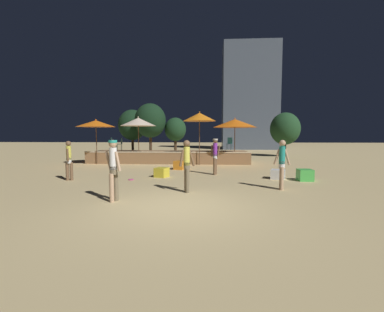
{
  "coord_description": "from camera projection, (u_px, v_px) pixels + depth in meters",
  "views": [
    {
      "loc": [
        0.76,
        -6.6,
        1.91
      ],
      "look_at": [
        0.0,
        5.7,
        0.9
      ],
      "focal_mm": 24.0,
      "sensor_mm": 36.0,
      "label": 1
    }
  ],
  "objects": [
    {
      "name": "frisbee_disc",
      "position": [
        131.0,
        180.0,
        10.91
      ],
      "size": [
        0.23,
        0.23,
        0.03
      ],
      "color": "#E54C99",
      "rests_on": "ground"
    },
    {
      "name": "background_tree_1",
      "position": [
        132.0,
        125.0,
        28.77
      ],
      "size": [
        3.1,
        3.1,
        4.75
      ],
      "color": "#3D2B1C",
      "rests_on": "ground"
    },
    {
      "name": "person_1",
      "position": [
        113.0,
        167.0,
        7.32
      ],
      "size": [
        0.56,
        0.29,
        1.78
      ],
      "rotation": [
        0.0,
        0.0,
        4.32
      ],
      "color": "#72664C",
      "rests_on": "ground"
    },
    {
      "name": "person_3",
      "position": [
        187.0,
        164.0,
        8.52
      ],
      "size": [
        0.54,
        0.29,
        1.74
      ],
      "rotation": [
        0.0,
        0.0,
        1.89
      ],
      "color": "#72664C",
      "rests_on": "ground"
    },
    {
      "name": "patio_umbrella_3",
      "position": [
        138.0,
        122.0,
        16.73
      ],
      "size": [
        2.31,
        2.31,
        3.12
      ],
      "color": "brown",
      "rests_on": "ground"
    },
    {
      "name": "bistro_chair_2",
      "position": [
        121.0,
        143.0,
        17.83
      ],
      "size": [
        0.41,
        0.41,
        0.9
      ],
      "rotation": [
        0.0,
        0.0,
        4.88
      ],
      "color": "#1E4C47",
      "rests_on": "wooden_deck"
    },
    {
      "name": "distant_building",
      "position": [
        250.0,
        97.0,
        34.36
      ],
      "size": [
        7.29,
        3.47,
        13.98
      ],
      "color": "#4C5666",
      "rests_on": "ground"
    },
    {
      "name": "cube_seat_3",
      "position": [
        180.0,
        165.0,
        14.26
      ],
      "size": [
        0.68,
        0.68,
        0.48
      ],
      "rotation": [
        0.0,
        0.0,
        -0.29
      ],
      "color": "orange",
      "rests_on": "ground"
    },
    {
      "name": "background_tree_0",
      "position": [
        150.0,
        121.0,
        25.63
      ],
      "size": [
        3.1,
        3.1,
        5.06
      ],
      "color": "#3D2B1C",
      "rests_on": "ground"
    },
    {
      "name": "patio_umbrella_0",
      "position": [
        235.0,
        123.0,
        16.39
      ],
      "size": [
        2.78,
        2.78,
        3.01
      ],
      "color": "brown",
      "rests_on": "ground"
    },
    {
      "name": "background_tree_3",
      "position": [
        175.0,
        130.0,
        26.27
      ],
      "size": [
        2.19,
        2.19,
        3.7
      ],
      "color": "#3D2B1C",
      "rests_on": "ground"
    },
    {
      "name": "bistro_chair_1",
      "position": [
        230.0,
        142.0,
        18.66
      ],
      "size": [
        0.44,
        0.44,
        0.9
      ],
      "rotation": [
        0.0,
        0.0,
        5.93
      ],
      "color": "#1E4C47",
      "rests_on": "wooden_deck"
    },
    {
      "name": "cube_seat_1",
      "position": [
        162.0,
        172.0,
        11.68
      ],
      "size": [
        0.69,
        0.69,
        0.43
      ],
      "rotation": [
        0.0,
        0.0,
        -0.37
      ],
      "color": "yellow",
      "rests_on": "ground"
    },
    {
      "name": "person_2",
      "position": [
        282.0,
        163.0,
        8.95
      ],
      "size": [
        0.57,
        0.3,
        1.74
      ],
      "rotation": [
        0.0,
        0.0,
        1.38
      ],
      "color": "tan",
      "rests_on": "ground"
    },
    {
      "name": "person_4",
      "position": [
        215.0,
        154.0,
        12.32
      ],
      "size": [
        0.46,
        0.29,
        1.74
      ],
      "rotation": [
        0.0,
        0.0,
        1.21
      ],
      "color": "brown",
      "rests_on": "ground"
    },
    {
      "name": "cube_seat_0",
      "position": [
        278.0,
        174.0,
        11.18
      ],
      "size": [
        0.74,
        0.74,
        0.41
      ],
      "rotation": [
        0.0,
        0.0,
        -0.35
      ],
      "color": "white",
      "rests_on": "ground"
    },
    {
      "name": "cube_seat_2",
      "position": [
        305.0,
        175.0,
        10.74
      ],
      "size": [
        0.58,
        0.58,
        0.48
      ],
      "rotation": [
        0.0,
        0.0,
        -0.02
      ],
      "color": "#4CC651",
      "rests_on": "ground"
    },
    {
      "name": "patio_umbrella_1",
      "position": [
        199.0,
        117.0,
        16.19
      ],
      "size": [
        2.09,
        2.09,
        3.39
      ],
      "color": "brown",
      "rests_on": "ground"
    },
    {
      "name": "wooden_deck",
      "position": [
        170.0,
        157.0,
        18.15
      ],
      "size": [
        10.94,
        2.94,
        0.83
      ],
      "color": "olive",
      "rests_on": "ground"
    },
    {
      "name": "patio_umbrella_2",
      "position": [
        96.0,
        124.0,
        16.68
      ],
      "size": [
        2.49,
        2.49,
        2.95
      ],
      "color": "brown",
      "rests_on": "ground"
    },
    {
      "name": "background_tree_2",
      "position": [
        285.0,
        129.0,
        22.8
      ],
      "size": [
        2.6,
        2.6,
        3.91
      ],
      "color": "#3D2B1C",
      "rests_on": "ground"
    },
    {
      "name": "bistro_chair_0",
      "position": [
        113.0,
        142.0,
        18.95
      ],
      "size": [
        0.47,
        0.47,
        0.9
      ],
      "rotation": [
        0.0,
        0.0,
        2.12
      ],
      "color": "#1E4C47",
      "rests_on": "wooden_deck"
    },
    {
      "name": "ground_plane",
      "position": [
        179.0,
        208.0,
        6.76
      ],
      "size": [
        120.0,
        120.0,
        0.0
      ],
      "primitive_type": "plane",
      "color": "tan"
    },
    {
      "name": "person_0",
      "position": [
        69.0,
        159.0,
        10.77
      ],
      "size": [
        0.29,
        0.49,
        1.66
      ],
      "rotation": [
        0.0,
        0.0,
        3.39
      ],
      "color": "brown",
      "rests_on": "ground"
    }
  ]
}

